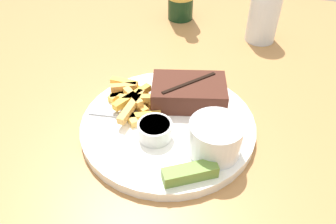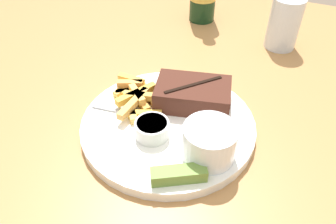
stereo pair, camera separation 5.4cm
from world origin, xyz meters
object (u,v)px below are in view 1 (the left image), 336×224
Objects in this scene: pickle_spear at (190,173)px; fork_utensil at (124,115)px; steak_portion at (189,92)px; dinner_plate at (168,125)px; drinking_glass at (263,17)px; dipping_sauce_cup at (155,130)px; coleslaw_cup at (215,136)px.

pickle_spear reaches higher than fork_utensil.
steak_portion is 0.12m from fork_utensil.
dinner_plate is 3.74× the size of pickle_spear.
steak_portion is (0.02, 0.06, 0.03)m from dinner_plate.
fork_utensil is (-0.10, -0.07, -0.02)m from steak_portion.
steak_portion is at bearing 71.97° from dinner_plate.
pickle_spear is 0.68× the size of drinking_glass.
pickle_spear is at bearing -40.84° from dipping_sauce_cup.
drinking_glass reaches higher than pickle_spear.
steak_portion is 1.08× the size of fork_utensil.
fork_utensil is (-0.08, -0.01, 0.01)m from dinner_plate.
drinking_glass is (0.12, 0.36, 0.05)m from dinner_plate.
pickle_spear is at bearing -97.23° from drinking_glass.
dipping_sauce_cup is at bearing -32.23° from fork_utensil.
coleslaw_cup is at bearing -57.97° from steak_portion.
steak_portion reaches higher than pickle_spear.
dinner_plate is 0.08m from fork_utensil.
steak_portion is at bearing 104.69° from pickle_spear.
coleslaw_cup is at bearing -1.81° from dipping_sauce_cup.
dinner_plate is at bearing 77.37° from dipping_sauce_cup.
pickle_spear is at bearing -58.55° from dinner_plate.
fork_utensil is at bearing -117.98° from drinking_glass.
dinner_plate is 0.07m from steak_portion.
drinking_glass is at bearing 84.87° from coleslaw_cup.
coleslaw_cup reaches higher than dinner_plate.
coleslaw_cup is 0.59× the size of fork_utensil.
fork_utensil is 1.16× the size of drinking_glass.
dinner_plate is at bearing 121.45° from pickle_spear.
dinner_plate is 0.12m from pickle_spear.
dipping_sauce_cup is 0.10m from pickle_spear.
dipping_sauce_cup reaches higher than fork_utensil.
fork_utensil is 0.42m from drinking_glass.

